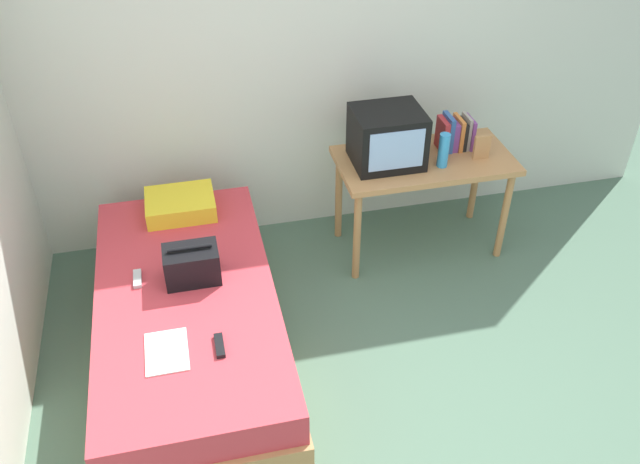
{
  "coord_description": "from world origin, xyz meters",
  "views": [
    {
      "loc": [
        -0.94,
        -2.1,
        3.0
      ],
      "look_at": [
        -0.22,
        1.0,
        0.6
      ],
      "focal_mm": 37.68,
      "sensor_mm": 36.0,
      "label": 1
    }
  ],
  "objects": [
    {
      "name": "magazine",
      "position": [
        -1.16,
        0.3,
        0.53
      ],
      "size": [
        0.21,
        0.29,
        0.01
      ],
      "primitive_type": "cube",
      "color": "white",
      "rests_on": "bed"
    },
    {
      "name": "desk",
      "position": [
        0.6,
        1.47,
        0.63
      ],
      "size": [
        1.16,
        0.6,
        0.72
      ],
      "color": "#B27F4C",
      "rests_on": "ground"
    },
    {
      "name": "wall_back",
      "position": [
        0.0,
        2.0,
        1.3
      ],
      "size": [
        5.2,
        0.1,
        2.6
      ],
      "primitive_type": "cube",
      "color": "silver",
      "rests_on": "ground"
    },
    {
      "name": "pillow",
      "position": [
        -1.01,
        1.5,
        0.59
      ],
      "size": [
        0.43,
        0.34,
        0.11
      ],
      "primitive_type": "cube",
      "color": "yellow",
      "rests_on": "bed"
    },
    {
      "name": "book_row",
      "position": [
        0.83,
        1.56,
        0.83
      ],
      "size": [
        0.22,
        0.17,
        0.24
      ],
      "color": "#B72D33",
      "rests_on": "desk"
    },
    {
      "name": "water_bottle",
      "position": [
        0.67,
        1.35,
        0.84
      ],
      "size": [
        0.07,
        0.07,
        0.23
      ],
      "primitive_type": "cylinder",
      "color": "#3399DB",
      "rests_on": "desk"
    },
    {
      "name": "remote_silver",
      "position": [
        -1.29,
        0.88,
        0.54
      ],
      "size": [
        0.04,
        0.14,
        0.02
      ],
      "primitive_type": "cube",
      "color": "#B7B7BC",
      "rests_on": "bed"
    },
    {
      "name": "remote_dark",
      "position": [
        -0.9,
        0.27,
        0.54
      ],
      "size": [
        0.04,
        0.16,
        0.02
      ],
      "primitive_type": "cube",
      "color": "black",
      "rests_on": "bed"
    },
    {
      "name": "picture_frame",
      "position": [
        0.95,
        1.39,
        0.81
      ],
      "size": [
        0.11,
        0.02,
        0.17
      ],
      "primitive_type": "cube",
      "color": "#B27F4C",
      "rests_on": "desk"
    },
    {
      "name": "ground_plane",
      "position": [
        0.0,
        0.0,
        0.0
      ],
      "size": [
        8.0,
        8.0,
        0.0
      ],
      "primitive_type": "plane",
      "color": "#4C6B56"
    },
    {
      "name": "tv",
      "position": [
        0.33,
        1.49,
        0.9
      ],
      "size": [
        0.44,
        0.39,
        0.36
      ],
      "color": "black",
      "rests_on": "desk"
    },
    {
      "name": "bed",
      "position": [
        -1.04,
        0.73,
        0.26
      ],
      "size": [
        1.0,
        2.0,
        0.53
      ],
      "color": "#B27F4C",
      "rests_on": "ground"
    },
    {
      "name": "handbag",
      "position": [
        -0.98,
        0.83,
        0.63
      ],
      "size": [
        0.3,
        0.2,
        0.23
      ],
      "color": "black",
      "rests_on": "bed"
    }
  ]
}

